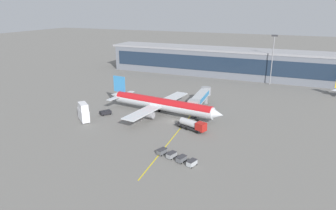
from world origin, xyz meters
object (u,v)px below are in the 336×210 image
object	(u,v)px
baggage_cart_3	(192,163)
main_airliner	(161,104)
pushback_tug	(106,112)
baggage_cart_1	(171,155)
catering_lift	(83,112)
baggage_cart_2	(181,159)
baggage_cart_0	(162,151)
fuel_tanker	(193,125)

from	to	relation	value
baggage_cart_3	main_airliner	bearing A→B (deg)	125.59
pushback_tug	baggage_cart_1	xyz separation A→B (m)	(34.21, -21.16, -0.07)
catering_lift	baggage_cart_3	size ratio (longest dim) A/B	2.29
main_airliner	catering_lift	bearing A→B (deg)	-142.01
pushback_tug	catering_lift	bearing A→B (deg)	-110.06
main_airliner	baggage_cart_2	distance (m)	35.99
baggage_cart_1	baggage_cart_3	bearing A→B (deg)	-16.82
pushback_tug	baggage_cart_2	size ratio (longest dim) A/B	1.49
baggage_cart_1	baggage_cart_2	size ratio (longest dim) A/B	1.00
baggage_cart_0	baggage_cart_2	xyz separation A→B (m)	(6.13, -1.85, 0.00)
main_airliner	catering_lift	xyz separation A→B (m)	(-21.04, -16.43, -0.80)
catering_lift	pushback_tug	world-z (taller)	catering_lift
baggage_cart_2	baggage_cart_3	xyz separation A→B (m)	(3.06, -0.93, 0.00)
main_airliner	pushback_tug	size ratio (longest dim) A/B	10.40
baggage_cart_1	baggage_cart_3	xyz separation A→B (m)	(6.13, -1.85, 0.00)
main_airliner	pushback_tug	bearing A→B (deg)	-155.63
baggage_cart_0	baggage_cart_1	bearing A→B (deg)	-16.82
baggage_cart_1	baggage_cart_2	xyz separation A→B (m)	(3.06, -0.93, 0.00)
fuel_tanker	baggage_cart_1	world-z (taller)	fuel_tanker
pushback_tug	baggage_cart_1	distance (m)	40.23
fuel_tanker	baggage_cart_3	xyz separation A→B (m)	(7.28, -21.47, -0.96)
pushback_tug	baggage_cart_3	distance (m)	46.44
main_airliner	catering_lift	distance (m)	26.71
catering_lift	baggage_cart_3	world-z (taller)	catering_lift
catering_lift	baggage_cart_0	xyz separation A→B (m)	(34.17, -11.96, -2.28)
main_airliner	baggage_cart_1	bearing A→B (deg)	-61.10
baggage_cart_0	baggage_cart_1	size ratio (longest dim) A/B	1.00
pushback_tug	baggage_cart_2	world-z (taller)	baggage_cart_2
fuel_tanker	baggage_cart_0	size ratio (longest dim) A/B	3.70
main_airliner	baggage_cart_0	bearing A→B (deg)	-65.20
pushback_tug	baggage_cart_3	xyz separation A→B (m)	(40.34, -23.01, -0.07)
pushback_tug	baggage_cart_1	size ratio (longest dim) A/B	1.49
catering_lift	baggage_cart_3	xyz separation A→B (m)	(43.36, -14.74, -2.28)
fuel_tanker	pushback_tug	xyz separation A→B (m)	(-33.05, 1.54, -0.90)
fuel_tanker	catering_lift	bearing A→B (deg)	-169.43
main_airliner	baggage_cart_0	distance (m)	31.44
fuel_tanker	baggage_cart_3	bearing A→B (deg)	-71.26
main_airliner	fuel_tanker	bearing A→B (deg)	-32.85
fuel_tanker	baggage_cart_2	xyz separation A→B (m)	(4.22, -20.55, -0.96)
baggage_cart_1	baggage_cart_3	world-z (taller)	same
pushback_tug	baggage_cart_1	world-z (taller)	baggage_cart_1
catering_lift	baggage_cart_2	bearing A→B (deg)	-18.93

